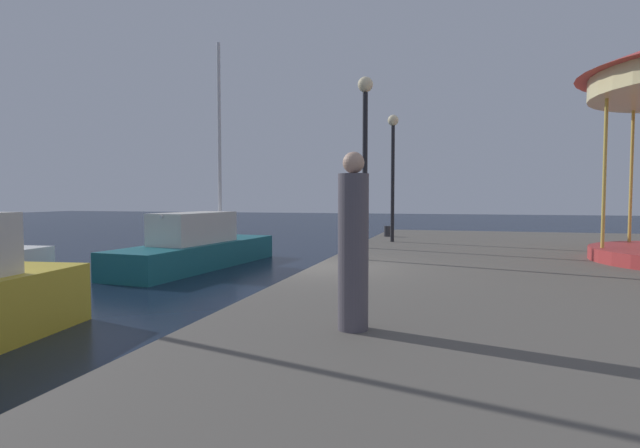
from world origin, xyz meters
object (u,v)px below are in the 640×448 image
sailboat_teal (197,247)px  person_near_carousel (353,246)px  lamp_post_mid_promenade (365,135)px  bollard_center (387,231)px  lamp_post_far_end (393,155)px

sailboat_teal → person_near_carousel: bearing=-52.5°
sailboat_teal → lamp_post_mid_promenade: size_ratio=1.77×
sailboat_teal → person_near_carousel: (7.00, -9.12, 1.06)m
person_near_carousel → bollard_center: bearing=96.0°
bollard_center → person_near_carousel: size_ratio=0.20×
lamp_post_far_end → person_near_carousel: (0.96, -11.25, -1.94)m
sailboat_teal → lamp_post_mid_promenade: bearing=-25.8°
lamp_post_mid_promenade → bollard_center: size_ratio=10.69×
sailboat_teal → person_near_carousel: sailboat_teal is taller
sailboat_teal → lamp_post_mid_promenade: sailboat_teal is taller
sailboat_teal → lamp_post_far_end: (6.04, 2.13, 3.00)m
lamp_post_mid_promenade → lamp_post_far_end: bearing=89.7°
lamp_post_far_end → sailboat_teal: bearing=-160.6°
person_near_carousel → lamp_post_far_end: bearing=94.9°
sailboat_teal → person_near_carousel: size_ratio=3.83×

